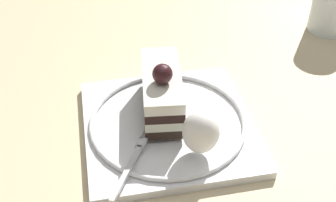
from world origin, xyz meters
TOP-DOWN VIEW (x-y plane):
  - ground_plane at (0.00, 0.00)m, footprint 2.40×2.40m
  - dessert_plate at (-0.02, -0.02)m, footprint 0.22×0.22m
  - cake_slice at (-0.05, -0.02)m, footprint 0.13×0.06m
  - whipped_cream_dollop at (0.03, 0.01)m, footprint 0.04×0.04m
  - fork at (0.04, -0.07)m, footprint 0.12×0.06m
  - drink_glass_near at (-0.24, 0.29)m, footprint 0.07×0.07m

SIDE VIEW (x-z plane):
  - ground_plane at x=0.00m, z-range 0.00..0.00m
  - dessert_plate at x=-0.02m, z-range 0.00..0.02m
  - fork at x=0.04m, z-range 0.02..0.02m
  - drink_glass_near at x=-0.24m, z-range 0.00..0.10m
  - whipped_cream_dollop at x=0.03m, z-range 0.02..0.07m
  - cake_slice at x=-0.05m, z-range 0.01..0.09m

